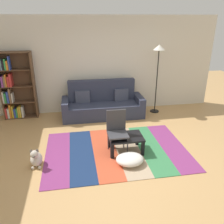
# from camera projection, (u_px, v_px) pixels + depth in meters

# --- Properties ---
(ground_plane) EXTENTS (14.00, 14.00, 0.00)m
(ground_plane) POSITION_uv_depth(u_px,v_px,m) (117.00, 153.00, 4.80)
(ground_plane) COLOR tan
(back_wall) EXTENTS (6.80, 0.10, 2.70)m
(back_wall) POSITION_uv_depth(u_px,v_px,m) (101.00, 65.00, 6.61)
(back_wall) COLOR silver
(back_wall) RESTS_ON ground_plane
(rug) EXTENTS (2.96, 2.01, 0.01)m
(rug) POSITION_uv_depth(u_px,v_px,m) (117.00, 151.00, 4.87)
(rug) COLOR #843370
(rug) RESTS_ON ground_plane
(couch) EXTENTS (2.26, 0.80, 1.00)m
(couch) POSITION_uv_depth(u_px,v_px,m) (103.00, 105.00, 6.51)
(couch) COLOR #2D3347
(couch) RESTS_ON ground_plane
(bookshelf) EXTENTS (0.90, 0.28, 1.82)m
(bookshelf) POSITION_uv_depth(u_px,v_px,m) (14.00, 89.00, 6.20)
(bookshelf) COLOR brown
(bookshelf) RESTS_ON ground_plane
(coffee_table) EXTENTS (0.71, 0.51, 0.35)m
(coffee_table) POSITION_uv_depth(u_px,v_px,m) (126.00, 139.00, 4.75)
(coffee_table) COLOR black
(coffee_table) RESTS_ON rug
(pouf) EXTENTS (0.53, 0.45, 0.19)m
(pouf) POSITION_uv_depth(u_px,v_px,m) (130.00, 159.00, 4.40)
(pouf) COLOR white
(pouf) RESTS_ON rug
(dog) EXTENTS (0.22, 0.35, 0.40)m
(dog) POSITION_uv_depth(u_px,v_px,m) (36.00, 158.00, 4.33)
(dog) COLOR beige
(dog) RESTS_ON ground_plane
(standing_lamp) EXTENTS (0.32, 0.32, 1.95)m
(standing_lamp) POSITION_uv_depth(u_px,v_px,m) (159.00, 57.00, 6.29)
(standing_lamp) COLOR black
(standing_lamp) RESTS_ON ground_plane
(tv_remote) EXTENTS (0.05, 0.15, 0.02)m
(tv_remote) POSITION_uv_depth(u_px,v_px,m) (127.00, 136.00, 4.69)
(tv_remote) COLOR black
(tv_remote) RESTS_ON coffee_table
(folding_chair) EXTENTS (0.40, 0.40, 0.90)m
(folding_chair) POSITION_uv_depth(u_px,v_px,m) (117.00, 128.00, 4.68)
(folding_chair) COLOR #38383D
(folding_chair) RESTS_ON ground_plane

